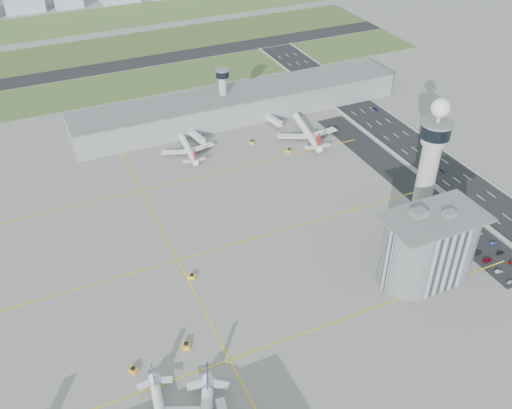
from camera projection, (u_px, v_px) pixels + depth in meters
name	position (u px, v px, depth m)	size (l,w,h in m)	color
ground	(290.00, 277.00, 241.35)	(1000.00, 1000.00, 0.00)	gray
grass_strip_0	(118.00, 86.00, 401.15)	(480.00, 50.00, 0.08)	#4C642F
grass_strip_1	(96.00, 51.00, 456.68)	(480.00, 60.00, 0.08)	#415428
grass_strip_2	(78.00, 22.00, 515.90)	(480.00, 70.00, 0.08)	#526A32
runway	(107.00, 68.00, 428.53)	(480.00, 22.00, 0.10)	black
highway	(498.00, 210.00, 280.16)	(28.00, 500.00, 0.10)	black
barrier_left	(476.00, 217.00, 275.11)	(0.60, 500.00, 1.20)	#9E9E99
landside_road	(472.00, 235.00, 264.32)	(18.00, 260.00, 0.08)	black
parking_lot	(488.00, 252.00, 254.75)	(20.00, 44.00, 0.10)	black
taxiway_line_h_0	(230.00, 360.00, 205.62)	(260.00, 0.60, 0.01)	yellow
taxiway_line_h_1	(178.00, 260.00, 250.04)	(260.00, 0.60, 0.01)	yellow
taxiway_line_h_2	(142.00, 191.00, 294.47)	(260.00, 0.60, 0.01)	yellow
taxiway_line_v	(178.00, 260.00, 250.04)	(0.60, 260.00, 0.01)	yellow
control_tower	(430.00, 161.00, 251.22)	(14.00, 14.00, 64.50)	#ADAAA5
secondary_tower	(223.00, 89.00, 351.60)	(8.60, 8.60, 31.90)	#ADAAA5
admin_building	(429.00, 247.00, 233.73)	(42.00, 24.00, 33.50)	#B2B2B7
terminal_pier	(239.00, 104.00, 359.84)	(210.00, 32.00, 15.80)	gray
airplane_far_a	(187.00, 144.00, 323.54)	(37.04, 31.49, 10.37)	white
airplane_far_b	(307.00, 128.00, 337.33)	(44.25, 37.61, 12.39)	white
jet_bridge_far_0	(191.00, 134.00, 338.09)	(14.00, 3.00, 5.70)	silver
jet_bridge_far_1	(267.00, 118.00, 354.98)	(14.00, 3.00, 5.70)	silver
tug_1	(186.00, 345.00, 209.98)	(2.48, 3.61, 2.10)	gold
tug_2	(133.00, 370.00, 201.06)	(2.20, 3.20, 1.86)	gold
tug_3	(192.00, 276.00, 240.36)	(2.25, 3.28, 1.91)	yellow
tug_4	(252.00, 142.00, 334.29)	(2.27, 3.30, 1.92)	gold
tug_5	(289.00, 150.00, 326.07)	(2.24, 3.26, 1.90)	gold
car_lot_0	(510.00, 282.00, 238.10)	(1.35, 3.36, 1.14)	silver
car_lot_1	(499.00, 271.00, 243.35)	(1.26, 3.61, 1.19)	#92959A
car_lot_2	(488.00, 260.00, 249.25)	(2.15, 4.66, 1.30)	maroon
car_lot_3	(478.00, 253.00, 253.26)	(1.70, 4.19, 1.22)	#2A292D
car_lot_4	(462.00, 238.00, 261.95)	(1.38, 3.44, 1.17)	navy
car_lot_5	(451.00, 230.00, 266.97)	(1.16, 3.32, 1.09)	white
car_lot_8	(500.00, 253.00, 253.24)	(1.49, 3.69, 1.26)	black
car_lot_9	(493.00, 243.00, 258.82)	(1.23, 3.53, 1.16)	navy
car_lot_10	(479.00, 233.00, 264.59)	(1.85, 4.02, 1.12)	#B0AEC3
car_lot_11	(472.00, 229.00, 267.11)	(1.52, 3.73, 1.08)	#A1A2A6
car_hw_1	(443.00, 170.00, 309.22)	(1.25, 3.59, 1.18)	#212229
car_hw_2	(375.00, 109.00, 370.26)	(1.87, 4.05, 1.12)	navy
car_hw_4	(307.00, 77.00, 412.49)	(1.31, 3.26, 1.11)	gray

